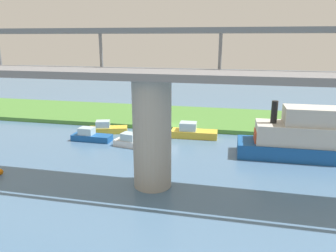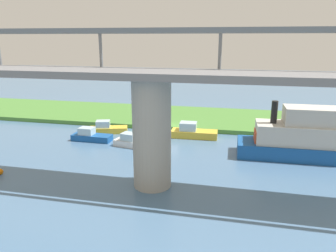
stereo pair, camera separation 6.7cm
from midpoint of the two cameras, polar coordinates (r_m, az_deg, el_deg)
name	(u,v)px [view 2 (the right image)]	position (r m, az deg, el deg)	size (l,w,h in m)	color
ground_plane	(169,131)	(38.01, 0.16, -0.85)	(160.00, 160.00, 0.00)	#4C7093
grassy_bank	(178,117)	(43.62, 1.84, 1.63)	(80.00, 12.00, 0.50)	#4C8438
bridge_pylon	(152,134)	(22.95, -2.82, -1.44)	(2.77, 2.77, 8.03)	#9E998E
bridge_span	(151,71)	(22.09, -2.97, 9.84)	(63.00, 4.30, 3.25)	slate
person_on_bank	(143,113)	(41.63, -4.48, 2.26)	(0.51, 0.51, 1.39)	#2D334C
mooring_post	(142,119)	(39.92, -4.65, 1.32)	(0.20, 0.20, 0.92)	brown
houseboat_blue	(300,137)	(31.42, 22.52, -1.91)	(10.29, 3.58, 5.23)	#195199
riverboat_paddlewheel	(133,142)	(32.61, -6.26, -2.84)	(4.34, 2.30, 1.37)	white
pontoon_yellow	(91,136)	(35.30, -13.59, -1.73)	(4.28, 1.59, 1.42)	#195199
motorboat_red	(193,132)	(35.49, 4.50, -1.08)	(5.12, 1.95, 1.69)	gold
skiff_small	(107,128)	(37.77, -10.78, -0.42)	(4.61, 2.77, 1.45)	gold
marker_buoy	(0,172)	(29.34, -27.77, -7.24)	(0.50, 0.50, 0.50)	orange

